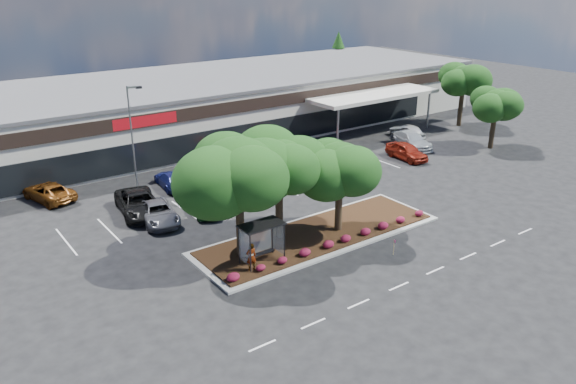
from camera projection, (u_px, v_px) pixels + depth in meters
ground at (380, 250)px, 37.18m from camera, size 160.00×160.00×0.00m
retail_store at (163, 110)px, 61.64m from camera, size 80.40×25.20×6.25m
landscape_island at (319, 235)px, 39.05m from camera, size 18.00×6.00×0.26m
lane_markings at (286, 202)px, 44.96m from camera, size 33.12×20.06×0.01m
shrub_row at (338, 241)px, 37.33m from camera, size 17.00×0.80×0.50m
bus_shelter at (260, 231)px, 34.46m from camera, size 2.75×1.55×2.59m
island_tree_west at (239, 197)px, 34.67m from camera, size 7.20×7.20×7.89m
island_tree_mid at (279, 186)px, 37.21m from camera, size 6.60×6.60×7.32m
island_tree_east at (339, 186)px, 38.42m from camera, size 5.80×5.80×6.50m
tree_east_near at (494, 118)px, 57.76m from camera, size 5.60×5.60×6.51m
tree_east_far at (462, 94)px, 66.33m from camera, size 6.40×6.40×7.62m
conifer_north_east at (338, 60)px, 87.33m from camera, size 3.96×3.96×9.00m
person_waiting at (251, 257)px, 33.81m from camera, size 0.71×0.51×1.79m
light_pole at (134, 147)px, 45.56m from camera, size 1.43×0.60×8.93m
survey_stake at (394, 245)px, 36.31m from camera, size 0.08×0.14×1.05m
car_0 at (139, 203)px, 42.52m from camera, size 3.76×6.47×1.69m
car_1 at (158, 213)px, 41.14m from camera, size 3.25×5.52×1.44m
car_2 at (206, 203)px, 42.79m from camera, size 3.28×4.69×1.48m
car_3 at (257, 184)px, 46.76m from camera, size 4.38×5.86×1.48m
car_4 at (255, 179)px, 47.62m from camera, size 2.09×4.70×1.57m
car_5 at (330, 166)px, 50.85m from camera, size 4.11×6.16×1.66m
car_6 at (335, 158)px, 53.40m from camera, size 1.67×4.04×1.37m
car_7 at (407, 151)px, 55.07m from camera, size 2.37×4.96×1.63m
car_8 at (411, 140)px, 58.74m from camera, size 3.53×6.02×1.64m
car_9 at (49, 192)px, 45.10m from camera, size 3.67×5.62×1.44m
car_10 at (172, 180)px, 47.80m from camera, size 2.53×5.07×1.42m
car_11 at (183, 181)px, 47.39m from camera, size 1.51×4.27×1.41m
car_12 at (224, 167)px, 50.88m from camera, size 2.57×5.47×1.51m
car_13 at (230, 159)px, 53.15m from camera, size 1.98×4.24×1.35m
car_14 at (283, 152)px, 54.89m from camera, size 3.09×4.96×1.57m
car_15 at (319, 149)px, 55.81m from camera, size 2.55×4.91×1.60m
car_17 at (408, 131)px, 62.08m from camera, size 2.95×5.13×1.64m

